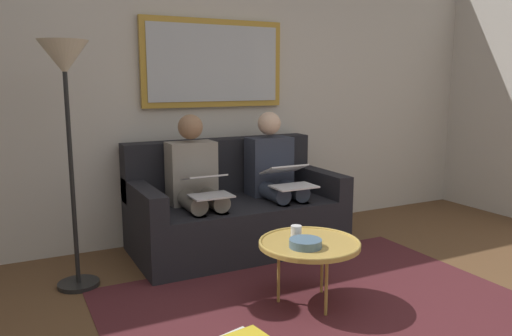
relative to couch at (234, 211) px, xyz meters
name	(u,v)px	position (x,y,z in m)	size (l,w,h in m)	color
wall_rear	(210,92)	(0.00, -0.48, 0.99)	(6.00, 0.12, 2.60)	beige
area_rug	(317,304)	(0.00, 1.27, -0.31)	(2.60, 1.80, 0.01)	#4C1E23
couch	(234,211)	(0.00, 0.00, 0.00)	(1.71, 0.90, 0.90)	black
framed_mirror	(214,63)	(0.00, -0.39, 1.24)	(1.30, 0.05, 0.75)	#B7892D
coffee_table	(309,244)	(0.03, 1.22, 0.08)	(0.64, 0.64, 0.42)	tan
cup	(296,232)	(0.08, 1.13, 0.14)	(0.07, 0.07, 0.09)	silver
bowl	(305,243)	(0.11, 1.29, 0.12)	(0.20, 0.20, 0.05)	slate
person_left	(275,175)	(-0.36, 0.07, 0.29)	(0.38, 0.58, 1.14)	#2D3342
laptop_white	(288,177)	(-0.36, 0.30, 0.32)	(0.35, 0.39, 0.17)	white
person_right	(196,182)	(0.36, 0.07, 0.29)	(0.38, 0.58, 1.14)	gray
laptop_silver	(207,185)	(0.36, 0.31, 0.32)	(0.30, 0.36, 0.15)	silver
standing_lamp	(66,86)	(1.30, 0.27, 1.06)	(0.32, 0.32, 1.66)	black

